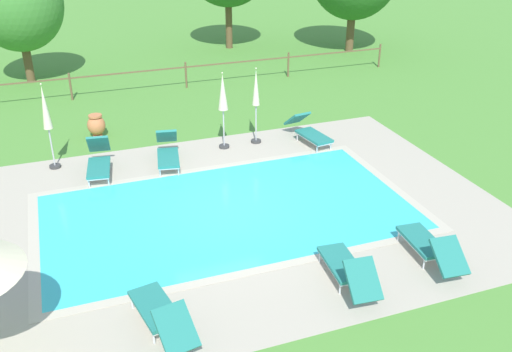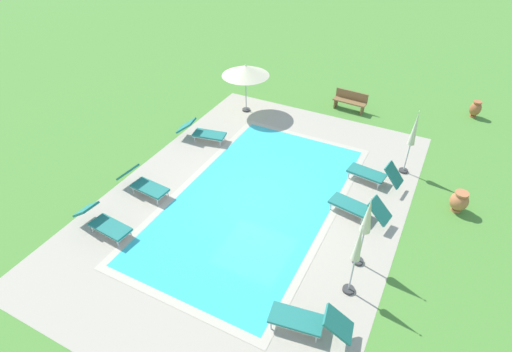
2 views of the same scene
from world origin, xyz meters
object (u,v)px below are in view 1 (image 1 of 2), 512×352
Objects in this scene: sun_lounger_south_near_corner at (309,131)px; patio_umbrella_closed_row_west at (256,95)px; sun_lounger_north_end at (161,313)px; sun_lounger_north_mid at (348,268)px; sun_lounger_north_far at (168,152)px; sun_lounger_north_near_steps at (99,161)px; patio_umbrella_closed_row_centre at (46,114)px; sun_lounger_south_mid at (430,246)px; patio_umbrella_closed_row_mid_west at (223,97)px; terracotta_urn_near_fence at (96,125)px; tree_east_mid at (17,4)px.

patio_umbrella_closed_row_west is at bearing 160.58° from sun_lounger_south_near_corner.
sun_lounger_north_end is 9.27m from sun_lounger_south_near_corner.
sun_lounger_north_mid is 7.18m from sun_lounger_north_far.
sun_lounger_north_mid is at bearing -72.51° from sun_lounger_north_far.
patio_umbrella_closed_row_centre is (-1.17, 0.84, 1.25)m from sun_lounger_north_near_steps.
sun_lounger_south_mid is at bearing -80.32° from patio_umbrella_closed_row_west.
sun_lounger_north_mid is at bearing -55.58° from patio_umbrella_closed_row_centre.
patio_umbrella_closed_row_mid_west is 3.19× the size of terracotta_urn_near_fence.
sun_lounger_north_near_steps is 7.99m from sun_lounger_north_mid.
sun_lounger_south_mid is at bearing 1.87° from sun_lounger_north_end.
patio_umbrella_closed_row_centre is at bearing 144.40° from sun_lounger_north_near_steps.
patio_umbrella_closed_row_west reaches higher than sun_lounger_south_mid.
sun_lounger_south_near_corner is 0.85× the size of patio_umbrella_closed_row_west.
patio_umbrella_closed_row_centre reaches higher than sun_lounger_north_mid.
sun_lounger_south_near_corner is at bearing -19.42° from patio_umbrella_closed_row_west.
sun_lounger_north_near_steps is at bearing -179.62° from sun_lounger_south_near_corner.
patio_umbrella_closed_row_centre is 2.70m from terracotta_urn_near_fence.
patio_umbrella_closed_row_west is at bearing 11.79° from sun_lounger_north_far.
sun_lounger_north_mid is (4.10, -6.86, -0.01)m from sun_lounger_north_near_steps.
sun_lounger_south_mid is (-0.32, -6.77, -0.00)m from sun_lounger_south_near_corner.
tree_east_mid reaches higher than terracotta_urn_near_fence.
sun_lounger_north_end is 0.86× the size of patio_umbrella_closed_row_mid_west.
patio_umbrella_closed_row_mid_west is (-0.28, 7.41, 1.26)m from sun_lounger_north_mid.
patio_umbrella_closed_row_mid_west is 0.48× the size of tree_east_mid.
sun_lounger_north_far reaches higher than terracotta_urn_near_fence.
tree_east_mid is at bearing 93.60° from patio_umbrella_closed_row_centre.
sun_lounger_south_near_corner is 2.73× the size of terracotta_urn_near_fence.
terracotta_urn_near_fence is (-0.12, 9.71, 0.03)m from sun_lounger_north_end.
patio_umbrella_closed_row_centre is (-7.63, 0.80, 1.27)m from sun_lounger_south_near_corner.
terracotta_urn_near_fence is (-4.67, 2.19, -1.16)m from patio_umbrella_closed_row_west.
sun_lounger_south_near_corner is at bearing 48.68° from sun_lounger_north_end.
sun_lounger_south_mid is 0.82× the size of patio_umbrella_closed_row_centre.
sun_lounger_north_mid is 7.59m from patio_umbrella_closed_row_west.
patio_umbrella_closed_row_west is (2.94, 0.61, 1.19)m from sun_lounger_north_far.
sun_lounger_south_mid is (5.80, 0.19, -0.00)m from sun_lounger_north_end.
sun_lounger_north_end is 0.41× the size of tree_east_mid.
sun_lounger_north_near_steps is 1.95m from sun_lounger_north_far.
sun_lounger_north_far is at bearing -179.24° from sun_lounger_south_near_corner.
sun_lounger_north_end is at bearing -103.09° from sun_lounger_north_far.
patio_umbrella_closed_row_west reaches higher than sun_lounger_north_mid.
patio_umbrella_closed_row_west reaches higher than patio_umbrella_closed_row_mid_west.
patio_umbrella_closed_row_centre reaches higher than sun_lounger_north_near_steps.
sun_lounger_north_mid is at bearing 0.85° from sun_lounger_north_end.
patio_umbrella_closed_row_centre is at bearing 176.60° from patio_umbrella_closed_row_mid_west.
tree_east_mid is (-1.97, 7.15, 2.76)m from terracotta_urn_near_fence.
sun_lounger_north_near_steps is 2.80m from terracotta_urn_near_fence.
sun_lounger_north_mid is 18.01m from tree_east_mid.
sun_lounger_south_near_corner is 2.97m from patio_umbrella_closed_row_mid_west.
patio_umbrella_closed_row_centre is at bearing -125.63° from terracotta_urn_near_fence.
sun_lounger_north_far is at bearing -58.47° from terracotta_urn_near_fence.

